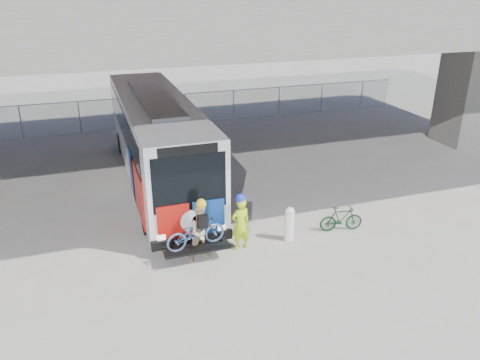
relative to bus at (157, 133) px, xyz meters
name	(u,v)px	position (x,y,z in m)	size (l,w,h in m)	color
ground	(231,211)	(2.00, -3.74, -2.11)	(160.00, 160.00, 0.00)	#9E9991
bus	(157,133)	(0.00, 0.00, 0.00)	(2.67, 13.02, 3.69)	silver
overpass	(199,18)	(2.00, 0.26, 4.44)	(40.00, 16.00, 7.95)	#605E59
chainlink_fence	(168,102)	(2.00, 8.26, -0.68)	(30.00, 0.06, 30.00)	gray
brick_buildings	(122,4)	(3.23, 44.48, 3.31)	(54.00, 22.00, 12.00)	brown
bollard	(289,222)	(3.16, -6.31, -1.47)	(0.31, 0.31, 1.18)	white
cyclist_hivis	(241,223)	(1.50, -6.31, -1.19)	(0.69, 0.52, 1.90)	#B9D816
cyclist_tan	(202,231)	(0.22, -6.49, -1.17)	(1.00, 0.85, 1.99)	tan
bike_parked	(341,219)	(5.09, -6.31, -1.66)	(0.42, 1.48, 0.89)	#12391C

